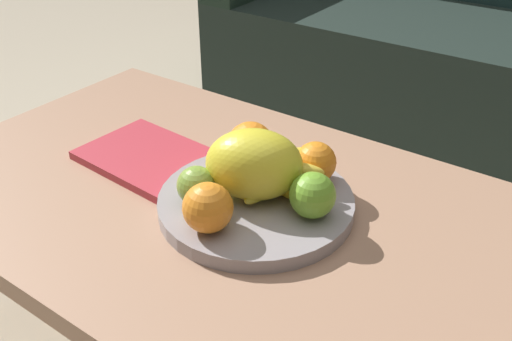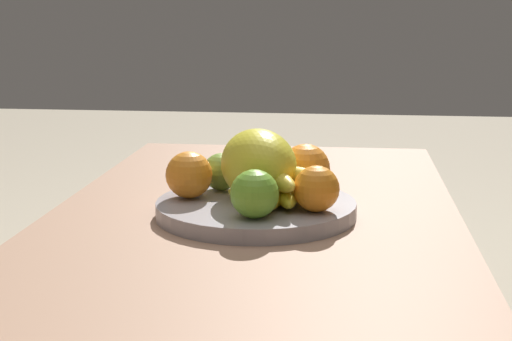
% 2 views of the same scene
% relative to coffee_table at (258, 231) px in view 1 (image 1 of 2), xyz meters
% --- Properties ---
extents(coffee_table, '(1.28, 0.67, 0.39)m').
position_rel_coffee_table_xyz_m(coffee_table, '(0.00, 0.00, 0.00)').
color(coffee_table, tan).
rests_on(coffee_table, ground_plane).
extents(couch, '(1.70, 0.70, 0.90)m').
position_rel_coffee_table_xyz_m(couch, '(-0.03, 1.28, -0.05)').
color(couch, '#1E2B26').
rests_on(couch, ground_plane).
extents(fruit_bowl, '(0.32, 0.32, 0.03)m').
position_rel_coffee_table_xyz_m(fruit_bowl, '(-0.01, 0.01, 0.05)').
color(fruit_bowl, '#999296').
rests_on(fruit_bowl, coffee_table).
extents(melon_large_front, '(0.19, 0.17, 0.12)m').
position_rel_coffee_table_xyz_m(melon_large_front, '(-0.02, 0.01, 0.12)').
color(melon_large_front, yellow).
rests_on(melon_large_front, fruit_bowl).
extents(orange_front, '(0.08, 0.08, 0.08)m').
position_rel_coffee_table_xyz_m(orange_front, '(-0.07, 0.08, 0.10)').
color(orange_front, orange).
rests_on(orange_front, fruit_bowl).
extents(orange_left, '(0.07, 0.07, 0.07)m').
position_rel_coffee_table_xyz_m(orange_left, '(0.04, 0.10, 0.10)').
color(orange_left, orange).
rests_on(orange_left, fruit_bowl).
extents(orange_right, '(0.08, 0.08, 0.08)m').
position_rel_coffee_table_xyz_m(orange_right, '(-0.02, -0.10, 0.10)').
color(orange_right, orange).
rests_on(orange_right, fruit_bowl).
extents(apple_front, '(0.06, 0.06, 0.06)m').
position_rel_coffee_table_xyz_m(apple_front, '(-0.08, -0.06, 0.09)').
color(apple_front, olive).
rests_on(apple_front, fruit_bowl).
extents(apple_left, '(0.07, 0.07, 0.07)m').
position_rel_coffee_table_xyz_m(apple_left, '(0.09, 0.02, 0.10)').
color(apple_left, '#6CA72E').
rests_on(apple_left, fruit_bowl).
extents(banana_bunch, '(0.17, 0.17, 0.06)m').
position_rel_coffee_table_xyz_m(banana_bunch, '(0.01, 0.05, 0.09)').
color(banana_bunch, yellow).
rests_on(banana_bunch, fruit_bowl).
extents(magazine, '(0.26, 0.19, 0.02)m').
position_rel_coffee_table_xyz_m(magazine, '(-0.26, 0.02, 0.05)').
color(magazine, '#BF3542').
rests_on(magazine, coffee_table).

